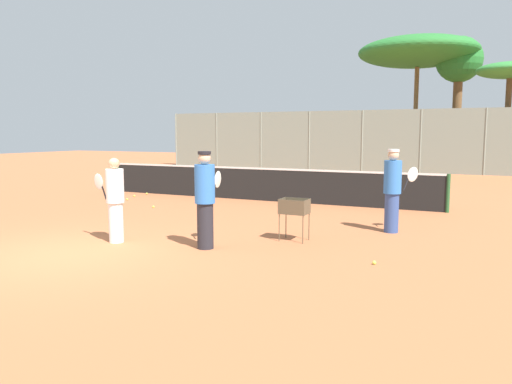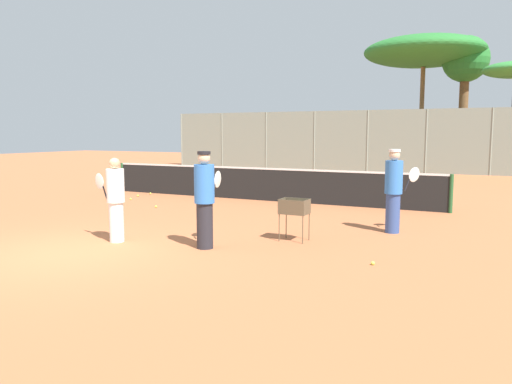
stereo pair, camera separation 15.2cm
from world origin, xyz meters
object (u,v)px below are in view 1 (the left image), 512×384
(player_yellow_shirt, at_px, (393,190))
(ball_cart, at_px, (295,210))
(tennis_net, at_px, (258,183))
(player_white_outfit, at_px, (205,199))
(parked_car, at_px, (306,156))
(player_red_cap, at_px, (115,199))

(player_yellow_shirt, distance_m, ball_cart, 2.41)
(ball_cart, bearing_deg, player_yellow_shirt, 47.38)
(tennis_net, xyz_separation_m, player_white_outfit, (2.04, -6.57, 0.40))
(tennis_net, bearing_deg, player_yellow_shirt, -34.98)
(tennis_net, relative_size, ball_cart, 13.62)
(parked_car, bearing_deg, player_white_outfit, -74.32)
(player_red_cap, bearing_deg, ball_cart, -140.45)
(player_white_outfit, distance_m, parked_car, 24.81)
(player_yellow_shirt, bearing_deg, tennis_net, 95.57)
(ball_cart, bearing_deg, player_white_outfit, -133.14)
(player_red_cap, xyz_separation_m, ball_cart, (3.19, 1.68, -0.24))
(player_red_cap, xyz_separation_m, player_yellow_shirt, (4.80, 3.43, 0.08))
(player_yellow_shirt, bearing_deg, player_red_cap, 166.11)
(player_white_outfit, bearing_deg, parked_car, 11.77)
(tennis_net, xyz_separation_m, parked_car, (-4.67, 17.32, 0.10))
(player_red_cap, height_order, ball_cart, player_red_cap)
(tennis_net, xyz_separation_m, player_red_cap, (0.13, -6.88, 0.31))
(tennis_net, xyz_separation_m, ball_cart, (3.32, -5.20, 0.07))
(player_white_outfit, bearing_deg, player_yellow_shirt, -46.76)
(player_yellow_shirt, xyz_separation_m, parked_car, (-9.60, 20.77, -0.29))
(player_red_cap, relative_size, player_yellow_shirt, 0.92)
(player_white_outfit, relative_size, player_red_cap, 1.09)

